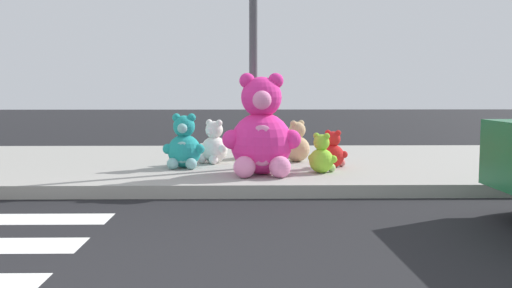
# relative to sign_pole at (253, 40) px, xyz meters

# --- Properties ---
(sidewalk) EXTENTS (28.00, 4.40, 0.15)m
(sidewalk) POSITION_rel_sign_pole_xyz_m (-1.00, 0.80, -1.77)
(sidewalk) COLOR #9E9B93
(sidewalk) RESTS_ON ground_plane
(sign_pole) EXTENTS (0.56, 0.11, 3.20)m
(sign_pole) POSITION_rel_sign_pole_xyz_m (0.00, 0.00, 0.00)
(sign_pole) COLOR #4C4C51
(sign_pole) RESTS_ON sidewalk
(plush_pink_large) EXTENTS (0.97, 0.84, 1.25)m
(plush_pink_large) POSITION_rel_sign_pole_xyz_m (0.09, -0.59, -1.20)
(plush_pink_large) COLOR #F22D93
(plush_pink_large) RESTS_ON sidewalk
(plush_yellow) EXTENTS (0.45, 0.48, 0.63)m
(plush_yellow) POSITION_rel_sign_pole_xyz_m (-0.00, 1.08, -1.44)
(plush_yellow) COLOR yellow
(plush_yellow) RESTS_ON sidewalk
(plush_teal) EXTENTS (0.56, 0.50, 0.73)m
(plush_teal) POSITION_rel_sign_pole_xyz_m (-0.93, 0.02, -1.41)
(plush_teal) COLOR teal
(plush_teal) RESTS_ON sidewalk
(plush_white) EXTENTS (0.43, 0.45, 0.62)m
(plush_white) POSITION_rel_sign_pole_xyz_m (-0.56, 0.53, -1.45)
(plush_white) COLOR white
(plush_white) RESTS_ON sidewalk
(plush_lime) EXTENTS (0.35, 0.37, 0.51)m
(plush_lime) POSITION_rel_sign_pole_xyz_m (0.86, -0.46, -1.49)
(plush_lime) COLOR #8CD133
(plush_lime) RESTS_ON sidewalk
(plush_red) EXTENTS (0.36, 0.37, 0.51)m
(plush_red) POSITION_rel_sign_pole_xyz_m (1.08, 0.04, -1.49)
(plush_red) COLOR red
(plush_red) RESTS_ON sidewalk
(plush_tan) EXTENTS (0.43, 0.43, 0.60)m
(plush_tan) POSITION_rel_sign_pole_xyz_m (0.64, 0.67, -1.46)
(plush_tan) COLOR tan
(plush_tan) RESTS_ON sidewalk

